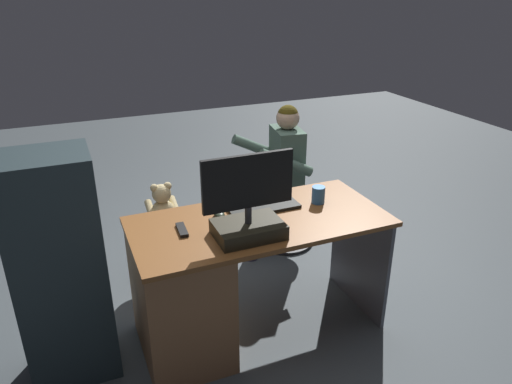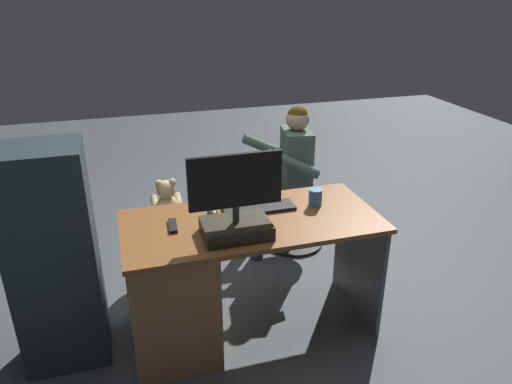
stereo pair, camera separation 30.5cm
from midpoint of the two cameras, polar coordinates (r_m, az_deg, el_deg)
name	(u,v)px [view 2 (the right image)]	position (r m, az deg, el deg)	size (l,w,h in m)	color
ground_plane	(235,289)	(3.44, 0.13, -11.47)	(10.00, 10.00, 0.00)	#434B50
desk	(188,283)	(2.80, -4.87, -10.75)	(1.44, 0.68, 0.75)	brown
monitor	(236,212)	(2.48, 1.11, -2.47)	(0.49, 0.25, 0.45)	black
keyboard	(259,208)	(2.81, 3.46, -2.00)	(0.42, 0.14, 0.02)	black
computer_mouse	(212,212)	(2.74, -2.02, -2.50)	(0.06, 0.10, 0.04)	#222B1E
cup	(315,197)	(2.89, 10.05, -0.71)	(0.08, 0.08, 0.10)	#3372BF
tv_remote	(173,226)	(2.63, -6.57, -4.07)	(0.04, 0.15, 0.02)	black
office_chair_teddy	(170,243)	(3.51, -7.66, -6.12)	(0.50, 0.50, 0.45)	black
teddy_bear	(167,201)	(3.37, -7.99, -1.14)	(0.21, 0.22, 0.30)	#D1BB84
visitor_chair	(294,216)	(3.90, 6.79, -2.84)	(0.48, 0.48, 0.45)	black
person	(286,169)	(3.69, 5.94, 2.63)	(0.56, 0.53, 1.14)	#4D695A
equipment_rack	(54,259)	(2.73, -19.82, -7.61)	(0.44, 0.36, 1.26)	#263337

